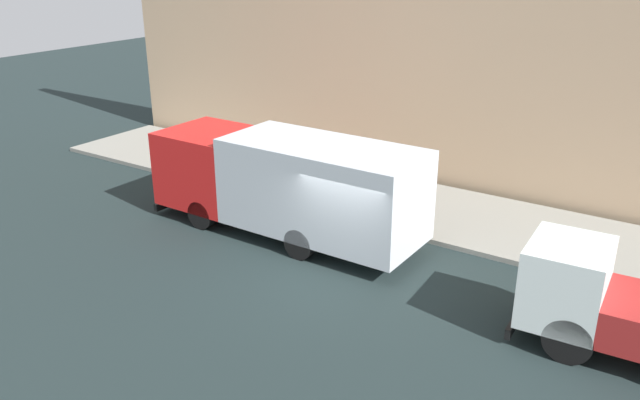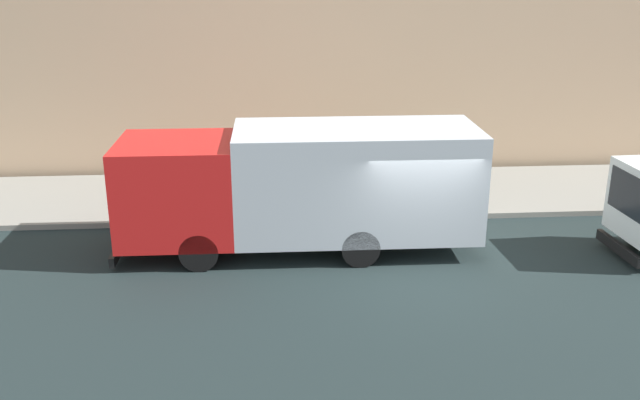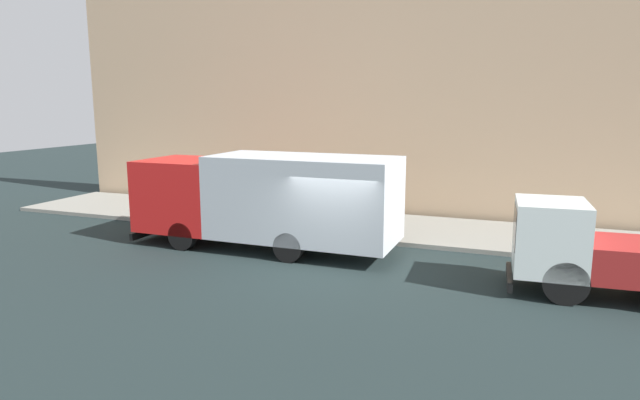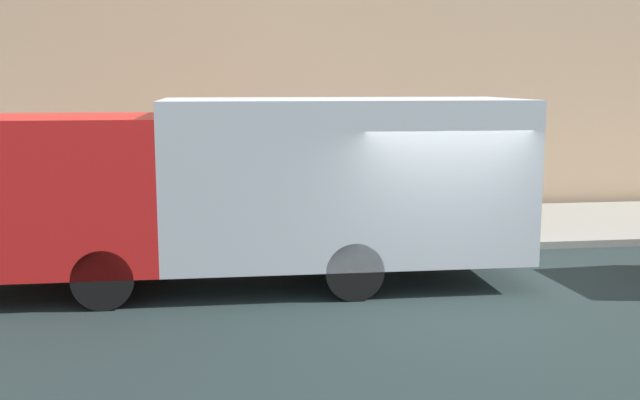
# 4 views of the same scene
# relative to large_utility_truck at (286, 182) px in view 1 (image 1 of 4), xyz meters

# --- Properties ---
(ground) EXTENTS (80.00, 80.00, 0.00)m
(ground) POSITION_rel_large_utility_truck_xyz_m (-1.34, -2.63, -1.63)
(ground) COLOR #1C2727
(sidewalk) EXTENTS (4.36, 30.00, 0.15)m
(sidewalk) POSITION_rel_large_utility_truck_xyz_m (3.84, -2.63, -1.55)
(sidewalk) COLOR gray
(sidewalk) RESTS_ON ground
(building_facade) EXTENTS (0.50, 30.00, 10.25)m
(building_facade) POSITION_rel_large_utility_truck_xyz_m (6.52, -2.63, 3.50)
(building_facade) COLOR tan
(building_facade) RESTS_ON ground
(large_utility_truck) EXTENTS (2.58, 8.41, 2.93)m
(large_utility_truck) POSITION_rel_large_utility_truck_xyz_m (0.00, 0.00, 0.00)
(large_utility_truck) COLOR red
(large_utility_truck) RESTS_ON ground
(small_flatbed_truck) EXTENTS (2.17, 5.20, 2.22)m
(small_flatbed_truck) POSITION_rel_large_utility_truck_xyz_m (-1.08, -9.36, -0.55)
(small_flatbed_truck) COLOR white
(small_flatbed_truck) RESTS_ON ground
(pedestrian_walking) EXTENTS (0.48, 0.48, 1.76)m
(pedestrian_walking) POSITION_rel_large_utility_truck_xyz_m (3.35, 3.16, -0.54)
(pedestrian_walking) COLOR black
(pedestrian_walking) RESTS_ON sidewalk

